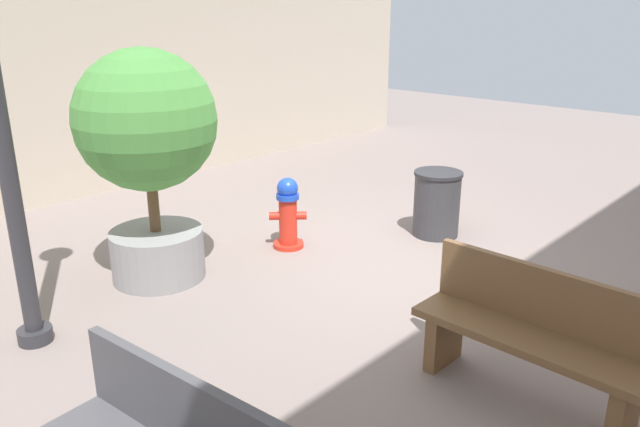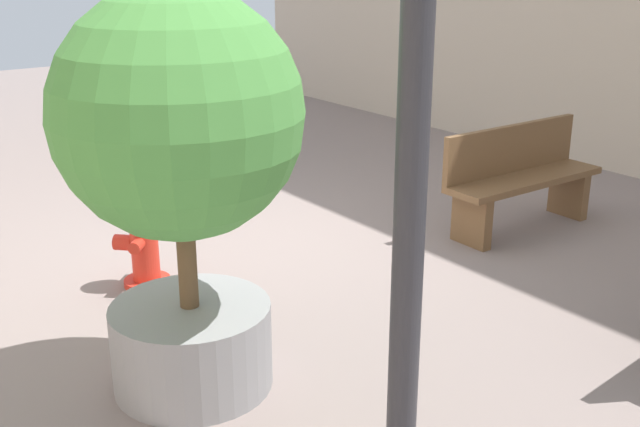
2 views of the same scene
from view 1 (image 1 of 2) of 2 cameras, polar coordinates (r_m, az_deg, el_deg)
The scene contains 5 objects.
ground_plane at distance 6.88m, azimuth 5.88°, elevation -4.33°, with size 23.40×23.40×0.00m, color gray.
fire_hydrant at distance 7.09m, azimuth -2.97°, elevation 0.06°, with size 0.39×0.39×0.83m.
bench_near at distance 4.66m, azimuth 19.06°, elevation -10.44°, with size 1.68×0.47×0.95m.
planter_tree at distance 6.22m, azimuth -15.58°, elevation 6.39°, with size 1.36×1.36×2.32m.
trash_bin at distance 7.59m, azimuth 10.70°, elevation 0.91°, with size 0.58×0.58×0.79m.
Camera 1 is at (-3.72, 5.11, 2.69)m, focal length 34.75 mm.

